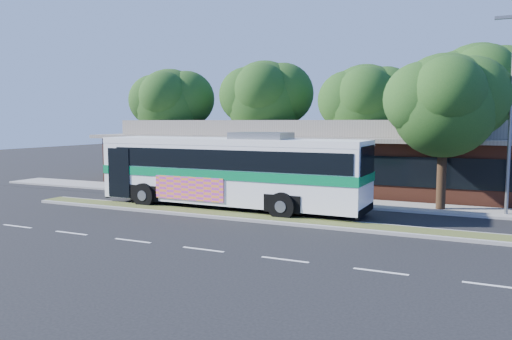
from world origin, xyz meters
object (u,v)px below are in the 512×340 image
at_px(lamp_post, 510,109).
at_px(sidewalk_tree, 452,103).
at_px(sedan, 190,177).
at_px(transit_bus, 231,167).

relative_size(lamp_post, sidewalk_tree, 1.19).
xyz_separation_m(lamp_post, sedan, (-18.56, 2.35, -4.18)).
bearing_deg(lamp_post, sedan, 172.79).
relative_size(lamp_post, transit_bus, 0.66).
relative_size(transit_bus, sidewalk_tree, 1.81).
distance_m(transit_bus, sedan, 8.72).
bearing_deg(sedan, lamp_post, -102.72).
bearing_deg(sidewalk_tree, lamp_post, -7.38).
height_order(transit_bus, sidewalk_tree, sidewalk_tree).
bearing_deg(sidewalk_tree, sedan, 172.82).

